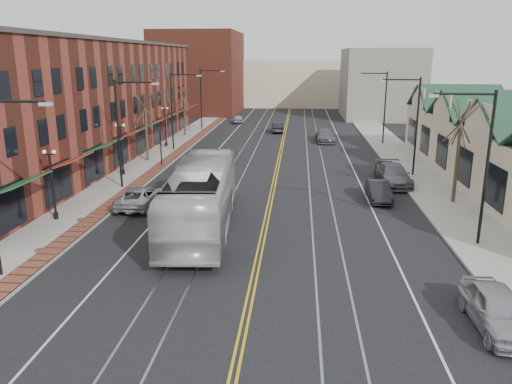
% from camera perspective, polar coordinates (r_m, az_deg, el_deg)
% --- Properties ---
extents(ground, '(160.00, 160.00, 0.00)m').
position_cam_1_polar(ground, '(22.16, -0.42, -10.82)').
color(ground, black).
rests_on(ground, ground).
extents(sidewalk_left, '(4.00, 120.00, 0.15)m').
position_cam_1_polar(sidewalk_left, '(43.27, -13.90, 1.86)').
color(sidewalk_left, gray).
rests_on(sidewalk_left, ground).
extents(sidewalk_right, '(4.00, 120.00, 0.15)m').
position_cam_1_polar(sidewalk_right, '(42.21, 18.68, 1.17)').
color(sidewalk_right, gray).
rests_on(sidewalk_right, ground).
extents(building_left, '(10.00, 50.00, 11.00)m').
position_cam_1_polar(building_left, '(51.45, -19.30, 9.65)').
color(building_left, brown).
rests_on(building_left, ground).
extents(building_right, '(8.00, 36.00, 4.60)m').
position_cam_1_polar(building_right, '(43.61, 26.62, 3.78)').
color(building_right, '#C2B195').
rests_on(building_right, ground).
extents(backdrop_left, '(14.00, 18.00, 14.00)m').
position_cam_1_polar(backdrop_left, '(91.63, -6.48, 13.40)').
color(backdrop_left, brown).
rests_on(backdrop_left, ground).
extents(backdrop_mid, '(22.00, 14.00, 9.00)m').
position_cam_1_polar(backdrop_mid, '(104.98, 4.01, 12.31)').
color(backdrop_mid, '#C2B195').
rests_on(backdrop_mid, ground).
extents(backdrop_right, '(12.00, 16.00, 11.00)m').
position_cam_1_polar(backdrop_right, '(85.94, 14.03, 11.94)').
color(backdrop_right, slate).
rests_on(backdrop_right, ground).
extents(streetlight_l_1, '(3.33, 0.25, 8.00)m').
position_cam_1_polar(streetlight_l_1, '(38.38, -14.91, 7.66)').
color(streetlight_l_1, black).
rests_on(streetlight_l_1, sidewalk_left).
extents(streetlight_l_2, '(3.33, 0.25, 8.00)m').
position_cam_1_polar(streetlight_l_2, '(53.62, -9.16, 9.98)').
color(streetlight_l_2, black).
rests_on(streetlight_l_2, sidewalk_left).
extents(streetlight_l_3, '(3.33, 0.25, 8.00)m').
position_cam_1_polar(streetlight_l_3, '(69.21, -5.94, 11.23)').
color(streetlight_l_3, black).
rests_on(streetlight_l_3, sidewalk_left).
extents(streetlight_r_0, '(3.33, 0.25, 8.00)m').
position_cam_1_polar(streetlight_r_0, '(27.81, 24.18, 4.14)').
color(streetlight_r_0, black).
rests_on(streetlight_r_0, sidewalk_right).
extents(streetlight_r_1, '(3.33, 0.25, 8.00)m').
position_cam_1_polar(streetlight_r_1, '(43.08, 17.39, 8.25)').
color(streetlight_r_1, black).
rests_on(streetlight_r_1, sidewalk_right).
extents(streetlight_r_2, '(3.33, 0.25, 8.00)m').
position_cam_1_polar(streetlight_r_2, '(58.74, 14.14, 10.16)').
color(streetlight_r_2, black).
rests_on(streetlight_r_2, sidewalk_right).
extents(lamppost_l_1, '(0.84, 0.28, 4.27)m').
position_cam_1_polar(lamppost_l_1, '(32.35, -22.20, 0.61)').
color(lamppost_l_1, black).
rests_on(lamppost_l_1, sidewalk_left).
extents(lamppost_l_2, '(0.84, 0.28, 4.27)m').
position_cam_1_polar(lamppost_l_2, '(43.11, -15.09, 4.63)').
color(lamppost_l_2, black).
rests_on(lamppost_l_2, sidewalk_left).
extents(lamppost_l_3, '(0.84, 0.28, 4.27)m').
position_cam_1_polar(lamppost_l_3, '(56.30, -10.30, 7.28)').
color(lamppost_l_3, black).
rests_on(lamppost_l_3, sidewalk_left).
extents(tree_left_near, '(1.78, 1.37, 6.48)m').
position_cam_1_polar(tree_left_near, '(48.43, -12.47, 7.48)').
color(tree_left_near, '#382B21').
rests_on(tree_left_near, sidewalk_left).
extents(tree_left_far, '(1.66, 1.28, 6.02)m').
position_cam_1_polar(tree_left_far, '(63.81, -8.21, 9.24)').
color(tree_left_far, '#382B21').
rests_on(tree_left_far, sidewalk_left).
extents(tree_right_mid, '(1.90, 1.46, 6.93)m').
position_cam_1_polar(tree_right_mid, '(35.96, 22.12, 4.52)').
color(tree_right_mid, '#382B21').
rests_on(tree_right_mid, sidewalk_right).
extents(manhole_mid, '(0.60, 0.60, 0.02)m').
position_cam_1_polar(manhole_mid, '(28.00, -23.41, -6.09)').
color(manhole_mid, '#592D19').
rests_on(manhole_mid, sidewalk_left).
extents(manhole_far, '(0.60, 0.60, 0.02)m').
position_cam_1_polar(manhole_far, '(32.20, -19.30, -2.96)').
color(manhole_far, '#592D19').
rests_on(manhole_far, sidewalk_left).
extents(traffic_signal, '(0.18, 0.15, 3.80)m').
position_cam_1_polar(traffic_signal, '(46.17, -10.86, 5.73)').
color(traffic_signal, black).
rests_on(traffic_signal, sidewalk_left).
extents(transit_bus, '(4.23, 13.86, 3.80)m').
position_cam_1_polar(transit_bus, '(28.93, -6.28, -0.58)').
color(transit_bus, silver).
rests_on(transit_bus, ground).
extents(parked_suv, '(2.51, 5.11, 1.40)m').
position_cam_1_polar(parked_suv, '(34.15, -13.20, -0.54)').
color(parked_suv, '#A6A7AD').
rests_on(parked_suv, ground).
extents(parked_car_a, '(1.89, 4.55, 1.54)m').
position_cam_1_polar(parked_car_a, '(20.78, 25.90, -11.96)').
color(parked_car_a, '#A2A3A9').
rests_on(parked_car_a, ground).
extents(parked_car_b, '(1.45, 4.15, 1.37)m').
position_cam_1_polar(parked_car_b, '(35.74, 13.83, 0.10)').
color(parked_car_b, black).
rests_on(parked_car_b, ground).
extents(parked_car_c, '(2.44, 5.62, 1.61)m').
position_cam_1_polar(parked_car_c, '(40.40, 15.41, 1.89)').
color(parked_car_c, '#58575E').
rests_on(parked_car_c, ground).
extents(parked_car_d, '(1.82, 4.21, 1.42)m').
position_cam_1_polar(parked_car_d, '(42.46, 14.88, 2.42)').
color(parked_car_d, black).
rests_on(parked_car_d, ground).
extents(distant_car_left, '(1.76, 4.18, 1.34)m').
position_cam_1_polar(distant_car_left, '(66.74, 2.45, 7.39)').
color(distant_car_left, black).
rests_on(distant_car_left, ground).
extents(distant_car_right, '(2.29, 5.22, 1.49)m').
position_cam_1_polar(distant_car_right, '(59.68, 7.90, 6.40)').
color(distant_car_right, '#5A585F').
rests_on(distant_car_right, ground).
extents(distant_car_far, '(1.91, 3.89, 1.28)m').
position_cam_1_polar(distant_car_far, '(76.32, -2.07, 8.35)').
color(distant_car_far, '#9B9DA1').
rests_on(distant_car_far, ground).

